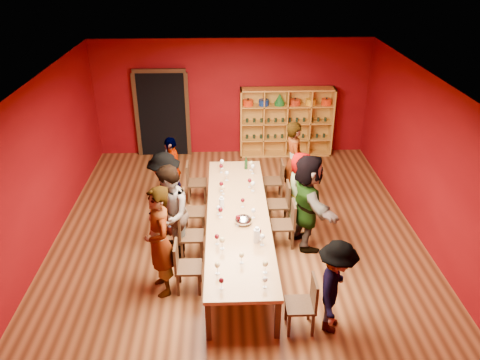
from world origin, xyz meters
name	(u,v)px	position (x,y,z in m)	size (l,w,h in m)	color
room_shell	(238,177)	(0.00, 0.00, 1.50)	(7.10, 9.10, 3.04)	#512A15
tasting_table	(238,217)	(0.00, 0.00, 0.70)	(1.10, 4.50, 0.75)	#AC7A47
doorway	(163,114)	(-1.80, 4.43, 1.12)	(1.40, 0.17, 2.30)	black
shelving_unit	(286,119)	(1.40, 4.32, 0.98)	(2.40, 0.40, 1.80)	#C8862D
chair_person_left_1	(183,264)	(-0.91, -1.06, 0.50)	(0.42, 0.42, 0.89)	#301D10
person_left_1	(160,242)	(-1.26, -1.06, 0.94)	(0.69, 0.50, 1.88)	silver
chair_person_left_2	(187,233)	(-0.91, -0.17, 0.50)	(0.42, 0.42, 0.89)	#301D10
person_left_2	(169,214)	(-1.19, -0.17, 0.89)	(0.87, 0.48, 1.79)	#4C4B51
chair_person_left_3	(190,209)	(-0.91, 0.65, 0.50)	(0.42, 0.42, 0.89)	#301D10
person_left_3	(166,194)	(-1.34, 0.65, 0.84)	(1.08, 0.45, 1.68)	#4A494E
chair_person_left_4	(193,180)	(-0.91, 1.87, 0.50)	(0.42, 0.42, 0.89)	#301D10
person_left_4	(172,170)	(-1.34, 1.87, 0.75)	(0.88, 0.40, 1.50)	#CC8891
chair_person_right_0	(306,302)	(0.91, -2.00, 0.50)	(0.42, 0.42, 0.89)	#301D10
person_right_0	(335,287)	(1.31, -2.00, 0.75)	(0.97, 0.40, 1.49)	pink
chair_person_right_2	(287,222)	(0.91, 0.13, 0.50)	(0.42, 0.42, 0.89)	#301D10
person_right_2	(307,202)	(1.26, 0.13, 0.92)	(1.70, 0.49, 1.83)	silver
chair_person_right_3	(282,201)	(0.91, 0.89, 0.50)	(0.42, 0.42, 0.89)	#301D10
person_right_3	(300,189)	(1.24, 0.89, 0.77)	(0.75, 0.41, 1.53)	#16183D
chair_person_right_4	(277,178)	(0.91, 1.89, 0.50)	(0.42, 0.42, 0.89)	#301D10
person_right_4	(294,162)	(1.26, 1.89, 0.90)	(0.65, 0.48, 1.79)	#505055
wine_glass_0	(250,181)	(0.27, 1.04, 0.89)	(0.08, 0.08, 0.19)	white
wine_glass_1	(221,184)	(-0.29, 0.90, 0.90)	(0.08, 0.08, 0.20)	white
wine_glass_2	(222,240)	(-0.28, -1.02, 0.91)	(0.09, 0.09, 0.22)	white
wine_glass_3	(251,164)	(0.34, 1.80, 0.91)	(0.09, 0.09, 0.22)	white
wine_glass_4	(221,281)	(-0.30, -1.97, 0.88)	(0.07, 0.07, 0.18)	white
wine_glass_5	(217,265)	(-0.35, -1.64, 0.90)	(0.08, 0.08, 0.21)	white
wine_glass_6	(253,167)	(0.36, 1.64, 0.91)	(0.09, 0.09, 0.22)	white
wine_glass_7	(217,237)	(-0.37, -0.89, 0.89)	(0.08, 0.08, 0.19)	white
wine_glass_8	(221,210)	(-0.31, -0.08, 0.90)	(0.08, 0.08, 0.21)	white
wine_glass_9	(265,280)	(0.31, -1.97, 0.88)	(0.07, 0.07, 0.18)	white
wine_glass_10	(218,208)	(-0.35, 0.02, 0.88)	(0.07, 0.07, 0.19)	white
wine_glass_11	(253,184)	(0.32, 0.87, 0.91)	(0.09, 0.09, 0.21)	white
wine_glass_12	(262,237)	(0.36, -0.95, 0.90)	(0.08, 0.08, 0.21)	white
wine_glass_13	(242,256)	(0.01, -1.40, 0.89)	(0.08, 0.08, 0.19)	white
wine_glass_14	(227,174)	(-0.18, 1.34, 0.91)	(0.09, 0.09, 0.22)	white
wine_glass_15	(253,211)	(0.27, -0.11, 0.89)	(0.08, 0.08, 0.19)	white
wine_glass_16	(243,201)	(0.10, 0.27, 0.88)	(0.07, 0.07, 0.18)	white
wine_glass_17	(238,218)	(-0.01, -0.35, 0.90)	(0.09, 0.09, 0.21)	white
wine_glass_18	(259,232)	(0.31, -0.80, 0.91)	(0.09, 0.09, 0.22)	white
wine_glass_19	(222,162)	(-0.28, 1.90, 0.90)	(0.09, 0.09, 0.21)	white
wine_glass_20	(221,166)	(-0.30, 1.71, 0.89)	(0.08, 0.08, 0.20)	white
wine_glass_21	(223,188)	(-0.26, 0.77, 0.88)	(0.07, 0.07, 0.18)	white
wine_glass_22	(265,264)	(0.35, -1.64, 0.90)	(0.09, 0.09, 0.21)	white
spittoon_bowl	(243,220)	(0.08, -0.29, 0.82)	(0.30, 0.30, 0.16)	#B4B7BB
carafe_a	(222,203)	(-0.29, 0.23, 0.86)	(0.12, 0.12, 0.25)	white
carafe_b	(257,235)	(0.28, -0.85, 0.88)	(0.14, 0.14, 0.28)	white
wine_bottle	(246,164)	(0.23, 1.87, 0.85)	(0.07, 0.07, 0.27)	#123316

